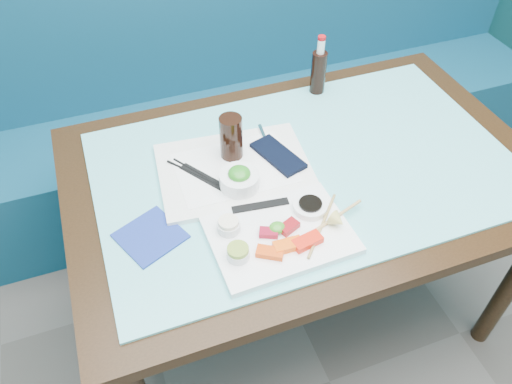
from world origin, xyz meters
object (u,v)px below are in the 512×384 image
object	(u,v)px
cola_glass	(231,137)
cola_bottle_body	(318,73)
booth_bench	(226,111)
seaweed_bowl	(239,180)
sashimi_plate	(280,235)
dining_table	(304,188)
serving_tray	(235,170)
blue_napkin	(150,236)

from	to	relation	value
cola_glass	cola_bottle_body	size ratio (longest dim) A/B	0.93
booth_bench	seaweed_bowl	distance (m)	0.99
sashimi_plate	dining_table	bearing A→B (deg)	50.47
seaweed_bowl	serving_tray	bearing A→B (deg)	82.41
sashimi_plate	serving_tray	size ratio (longest dim) A/B	0.82
seaweed_bowl	cola_glass	size ratio (longest dim) A/B	0.81
sashimi_plate	seaweed_bowl	distance (m)	0.20
booth_bench	serving_tray	xyz separation A→B (m)	(-0.21, -0.79, 0.39)
booth_bench	sashimi_plate	distance (m)	1.15
sashimi_plate	seaweed_bowl	size ratio (longest dim) A/B	3.20
dining_table	blue_napkin	world-z (taller)	blue_napkin
serving_tray	blue_napkin	size ratio (longest dim) A/B	2.94
booth_bench	seaweed_bowl	xyz separation A→B (m)	(-0.22, -0.87, 0.42)
booth_bench	sashimi_plate	size ratio (longest dim) A/B	8.43
seaweed_bowl	cola_bottle_body	world-z (taller)	cola_bottle_body
seaweed_bowl	cola_glass	world-z (taller)	cola_glass
booth_bench	dining_table	world-z (taller)	booth_bench
cola_glass	cola_bottle_body	world-z (taller)	cola_glass
booth_bench	serving_tray	size ratio (longest dim) A/B	6.91
dining_table	cola_bottle_body	bearing A→B (deg)	60.77
seaweed_bowl	blue_napkin	size ratio (longest dim) A/B	0.75
cola_bottle_body	blue_napkin	world-z (taller)	cola_bottle_body
sashimi_plate	seaweed_bowl	xyz separation A→B (m)	(-0.04, 0.20, 0.03)
booth_bench	serving_tray	world-z (taller)	booth_bench
cola_bottle_body	serving_tray	bearing A→B (deg)	-143.47
sashimi_plate	cola_bottle_body	world-z (taller)	cola_bottle_body
serving_tray	booth_bench	bearing A→B (deg)	80.85
serving_tray	cola_glass	xyz separation A→B (m)	(0.01, 0.05, 0.08)
cola_bottle_body	blue_napkin	xyz separation A→B (m)	(-0.68, -0.45, -0.07)
booth_bench	sashimi_plate	bearing A→B (deg)	-99.29
dining_table	blue_napkin	xyz separation A→B (m)	(-0.49, -0.11, 0.09)
sashimi_plate	cola_bottle_body	xyz separation A→B (m)	(0.37, 0.57, 0.06)
booth_bench	dining_table	size ratio (longest dim) A/B	2.14
sashimi_plate	seaweed_bowl	bearing A→B (deg)	100.35
dining_table	sashimi_plate	distance (m)	0.30
booth_bench	serving_tray	bearing A→B (deg)	-104.63
cola_bottle_body	seaweed_bowl	bearing A→B (deg)	-137.82
serving_tray	cola_bottle_body	bearing A→B (deg)	42.02
sashimi_plate	blue_napkin	distance (m)	0.33
sashimi_plate	blue_napkin	bearing A→B (deg)	157.78
sashimi_plate	cola_glass	distance (m)	0.34
booth_bench	seaweed_bowl	bearing A→B (deg)	-104.04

